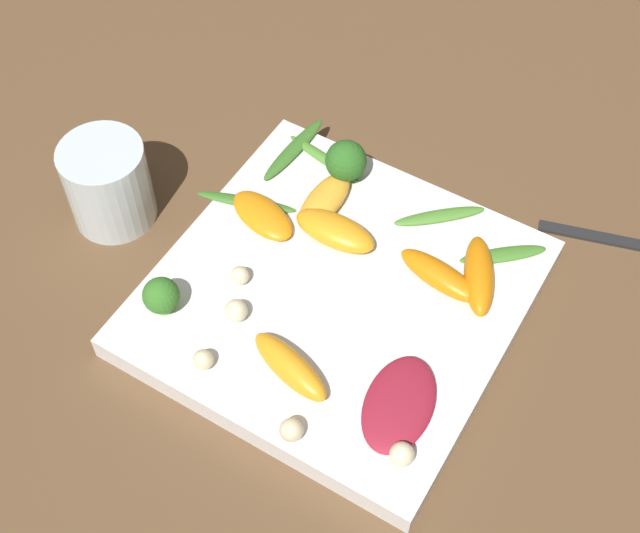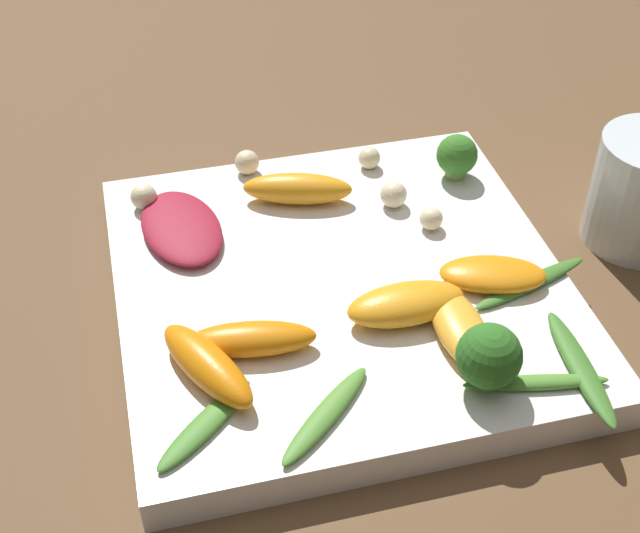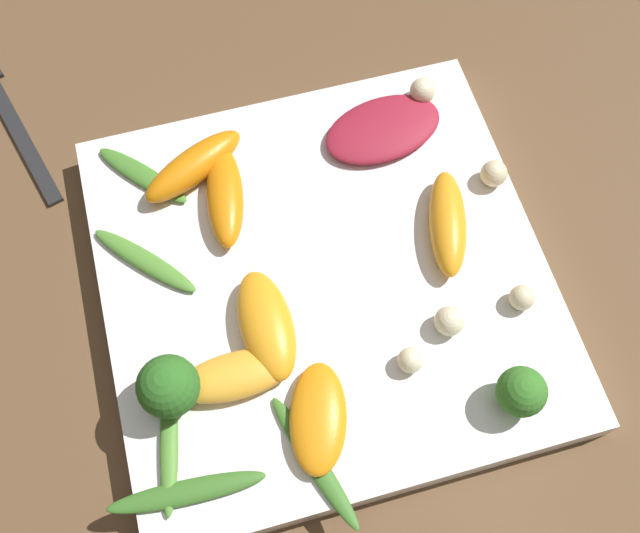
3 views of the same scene
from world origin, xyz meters
The scene contains 21 objects.
ground_plane centered at (0.00, 0.00, 0.00)m, with size 2.40×2.40×0.00m, color brown.
plate centered at (0.00, 0.00, 0.01)m, with size 0.29×0.29×0.02m.
radicchio_leaf_0 centered at (-0.07, -0.09, 0.03)m, with size 0.09×0.06×0.01m.
orange_segment_0 centered at (0.07, 0.05, 0.03)m, with size 0.07×0.03×0.02m.
orange_segment_1 centered at (0.03, 0.09, 0.03)m, with size 0.05×0.07×0.01m.
orange_segment_2 centered at (-0.09, -0.01, 0.03)m, with size 0.04×0.08×0.02m.
orange_segment_3 centered at (0.05, -0.07, 0.03)m, with size 0.04×0.08×0.02m.
orange_segment_4 centered at (0.07, -0.10, 0.03)m, with size 0.08×0.06×0.02m.
orange_segment_5 centered at (0.04, 0.03, 0.03)m, with size 0.03×0.07×0.02m.
broccoli_floret_0 centered at (-0.09, 0.11, 0.04)m, with size 0.03×0.03×0.03m.
broccoli_floret_1 centered at (0.11, 0.05, 0.05)m, with size 0.04×0.04×0.04m.
arugula_sprig_0 centered at (0.10, -0.10, 0.03)m, with size 0.06×0.07×0.01m.
arugula_sprig_1 centered at (0.11, 0.11, 0.03)m, with size 0.09×0.02×0.01m.
arugula_sprig_2 centered at (0.11, -0.04, 0.03)m, with size 0.07×0.07×0.01m.
arugula_sprig_3 centered at (0.12, 0.08, 0.03)m, with size 0.03×0.08×0.01m.
arugula_sprig_4 centered at (0.04, 0.11, 0.03)m, with size 0.04×0.09×0.01m.
macadamia_nut_0 centered at (-0.11, 0.05, 0.03)m, with size 0.02×0.02×0.02m.
macadamia_nut_1 centered at (-0.10, -0.12, 0.03)m, with size 0.02×0.02×0.02m.
macadamia_nut_2 centered at (-0.03, 0.07, 0.03)m, with size 0.02×0.02×0.02m.
macadamia_nut_3 centered at (-0.06, 0.06, 0.03)m, with size 0.02×0.02×0.02m.
macadamia_nut_4 centered at (-0.13, -0.04, 0.03)m, with size 0.02×0.02×0.02m.
Camera 2 is at (0.41, -0.12, 0.41)m, focal length 50.00 mm.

